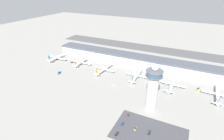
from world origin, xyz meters
TOP-DOWN VIEW (x-y plane):
  - ground_plane at (0.00, 0.00)m, footprint 1000.00×1000.00m
  - terminal_building at (0.00, 70.00)m, footprint 266.07×25.00m
  - runway_strip at (0.00, 165.13)m, footprint 399.11×44.00m
  - control_tower at (55.56, -24.81)m, footprint 16.72×16.72m
  - parking_lot_surface at (63.75, -59.41)m, footprint 64.00×40.00m
  - airplane_gate_alpha at (-125.75, 34.40)m, footprint 38.19×35.04m
  - airplane_gate_bravo at (-76.53, 36.41)m, footprint 35.45×33.09m
  - airplane_gate_charlie at (-30.18, 31.30)m, footprint 33.02×42.93m
  - airplane_gate_delta at (20.59, 33.71)m, footprint 32.43×43.43m
  - airplane_gate_echo at (69.28, 29.88)m, footprint 33.88×43.67m
  - airplane_gate_foxtrot at (120.02, 29.44)m, footprint 33.30×44.22m
  - service_truck_catering at (99.85, 36.11)m, footprint 3.02×7.49m
  - service_truck_fuel at (-94.22, 36.78)m, footprint 4.62×6.68m
  - service_truck_baggage at (-86.95, -4.29)m, footprint 4.66×7.54m
  - car_blue_compact at (38.50, -45.87)m, footprint 1.94×4.50m
  - car_silver_sedan at (38.34, -59.90)m, footprint 1.85×4.69m
  - car_grey_coupe at (51.12, -59.99)m, footprint 1.75×4.07m
  - car_black_suv at (63.78, -59.02)m, footprint 2.03×4.85m
  - car_green_van at (38.41, -73.05)m, footprint 1.90×4.49m

SIDE VIEW (x-z plane):
  - ground_plane at x=0.00m, z-range 0.00..0.00m
  - runway_strip at x=0.00m, z-range 0.00..0.01m
  - parking_lot_surface at x=63.75m, z-range 0.00..0.01m
  - car_blue_compact at x=38.50m, z-range -0.16..1.22m
  - car_silver_sedan at x=38.34m, z-range -0.16..1.23m
  - car_black_suv at x=63.78m, z-range -0.16..1.25m
  - car_grey_coupe at x=51.12m, z-range -0.17..1.31m
  - car_green_van at x=38.41m, z-range -0.17..1.33m
  - service_truck_fuel at x=-94.22m, z-range -0.44..2.47m
  - service_truck_baggage at x=-86.95m, z-range -0.44..2.47m
  - service_truck_catering at x=99.85m, z-range -0.46..2.55m
  - airplane_gate_delta at x=20.59m, z-range -2.15..9.86m
  - airplane_gate_charlie at x=-30.18m, z-range -1.91..9.73m
  - airplane_gate_bravo at x=-76.53m, z-range -1.65..10.01m
  - airplane_gate_foxtrot at x=120.02m, z-range -1.82..10.57m
  - airplane_gate_echo at x=69.28m, z-range -2.21..10.96m
  - airplane_gate_alpha at x=-125.75m, z-range -2.27..11.33m
  - terminal_building at x=0.00m, z-range 0.10..18.58m
  - control_tower at x=55.56m, z-range 0.05..51.00m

